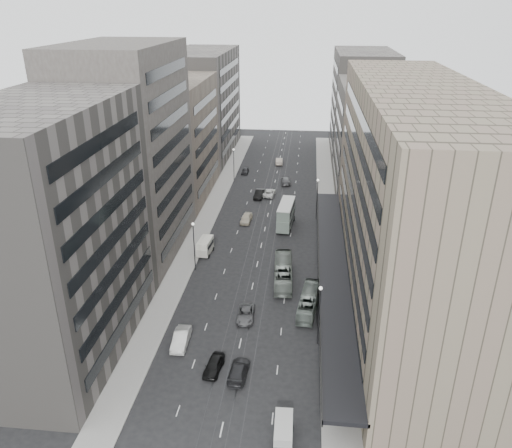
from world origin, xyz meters
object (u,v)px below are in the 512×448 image
at_px(sedan_1, 181,339).
at_px(panel_van, 205,246).
at_px(vw_microbus, 283,431).
at_px(bus_near, 309,302).
at_px(sedan_0, 214,365).
at_px(sedan_2, 246,314).
at_px(double_decker, 286,214).
at_px(bus_far, 283,272).

bearing_deg(sedan_1, panel_van, 92.66).
bearing_deg(vw_microbus, bus_near, 83.35).
xyz_separation_m(panel_van, sedan_0, (6.82, -29.08, -0.76)).
bearing_deg(sedan_2, double_decker, 81.14).
distance_m(bus_far, sedan_2, 11.43).
distance_m(bus_far, panel_van, 15.75).
relative_size(sedan_0, sedan_2, 0.91).
bearing_deg(sedan_1, bus_far, 53.34).
bearing_deg(sedan_0, bus_near, 58.90).
distance_m(bus_far, vw_microbus, 30.83).
height_order(bus_near, panel_van, panel_van).
bearing_deg(bus_near, vw_microbus, 91.45).
height_order(bus_far, vw_microbus, bus_far).
xyz_separation_m(sedan_1, sedan_2, (7.36, 6.45, -0.18)).
distance_m(sedan_1, sedan_2, 9.79).
relative_size(bus_near, bus_far, 0.85).
height_order(bus_near, vw_microbus, bus_near).
distance_m(sedan_0, sedan_1, 6.63).
bearing_deg(panel_van, bus_near, -35.94).
bearing_deg(panel_van, vw_microbus, -63.39).
relative_size(bus_near, double_decker, 1.07).
bearing_deg(double_decker, bus_near, -75.73).
distance_m(panel_van, sedan_1, 24.76).
bearing_deg(bus_near, panel_van, -33.74).
height_order(bus_near, double_decker, double_decker).
distance_m(bus_far, double_decker, 20.59).
height_order(double_decker, sedan_0, double_decker).
xyz_separation_m(bus_far, sedan_1, (-11.85, -16.92, -0.71)).
xyz_separation_m(vw_microbus, sedan_2, (-6.24, 20.31, -0.61)).
height_order(bus_far, sedan_1, bus_far).
bearing_deg(vw_microbus, panel_van, 110.71).
relative_size(bus_far, panel_van, 2.50).
bearing_deg(sedan_2, panel_van, 115.08).
bearing_deg(sedan_0, panel_van, 110.24).
distance_m(bus_near, panel_van, 23.34).
relative_size(panel_van, sedan_2, 0.93).
distance_m(sedan_0, sedan_2, 11.11).
distance_m(double_decker, sedan_0, 42.38).
relative_size(bus_far, sedan_2, 2.32).
height_order(sedan_1, sedan_2, sedan_1).
xyz_separation_m(panel_van, sedan_2, (9.22, -18.22, -0.84)).
relative_size(bus_near, sedan_1, 1.85).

